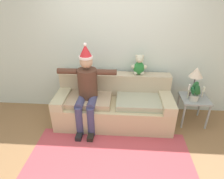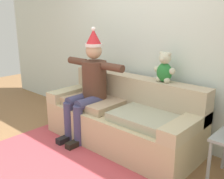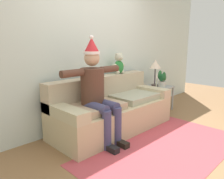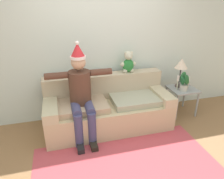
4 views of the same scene
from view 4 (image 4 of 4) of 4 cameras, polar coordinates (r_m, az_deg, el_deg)
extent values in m
plane|color=olive|center=(2.98, 4.09, -20.19)|extent=(10.00, 10.00, 0.00)
cube|color=silver|center=(3.71, -3.25, 12.57)|extent=(7.00, 0.10, 2.70)
cube|color=tan|center=(3.60, -0.95, -7.04)|extent=(2.10, 0.86, 0.45)
cube|color=#BEAA8D|center=(3.68, -2.19, 1.18)|extent=(2.10, 0.24, 0.42)
cube|color=#BFB791|center=(3.38, -16.65, -4.52)|extent=(0.22, 0.86, 0.15)
cube|color=#BFB28E|center=(3.78, 12.97, -1.06)|extent=(0.22, 0.86, 0.15)
cube|color=tan|center=(3.35, -8.63, -4.45)|extent=(0.84, 0.60, 0.10)
cube|color=#A5A68C|center=(3.56, 6.62, -2.60)|extent=(0.84, 0.60, 0.10)
cylinder|color=#533326|center=(3.25, -8.85, 0.64)|extent=(0.34, 0.34, 0.52)
sphere|color=tan|center=(3.12, -9.31, 7.43)|extent=(0.22, 0.22, 0.22)
cylinder|color=white|center=(3.10, -9.40, 8.79)|extent=(0.23, 0.23, 0.04)
cone|color=red|center=(3.07, -9.54, 10.77)|extent=(0.21, 0.21, 0.20)
sphere|color=white|center=(3.05, -9.67, 12.60)|extent=(0.06, 0.06, 0.06)
cylinder|color=#414166|center=(3.18, -9.92, -5.23)|extent=(0.14, 0.40, 0.14)
cylinder|color=#414166|center=(3.15, -9.18, -11.30)|extent=(0.13, 0.13, 0.55)
cube|color=black|center=(3.22, -8.73, -15.50)|extent=(0.10, 0.24, 0.08)
cylinder|color=#414166|center=(3.19, -6.34, -4.83)|extent=(0.14, 0.40, 0.14)
cylinder|color=#414166|center=(3.17, -5.52, -10.85)|extent=(0.13, 0.13, 0.55)
cube|color=black|center=(3.24, -5.10, -15.03)|extent=(0.10, 0.24, 0.08)
cylinder|color=#533326|center=(3.16, -15.23, 3.67)|extent=(0.34, 0.10, 0.10)
cylinder|color=#533326|center=(3.22, -3.07, 4.87)|extent=(0.34, 0.10, 0.10)
ellipsoid|color=#267834|center=(3.68, 4.49, 6.62)|extent=(0.20, 0.16, 0.24)
sphere|color=beige|center=(3.64, 4.58, 9.34)|extent=(0.15, 0.15, 0.15)
sphere|color=beige|center=(3.58, 4.90, 8.95)|extent=(0.07, 0.07, 0.07)
sphere|color=beige|center=(3.61, 3.81, 10.10)|extent=(0.05, 0.05, 0.05)
sphere|color=beige|center=(3.64, 5.40, 10.18)|extent=(0.05, 0.05, 0.05)
sphere|color=beige|center=(3.64, 2.94, 6.96)|extent=(0.08, 0.08, 0.08)
sphere|color=beige|center=(3.66, 3.72, 5.15)|extent=(0.08, 0.08, 0.08)
sphere|color=beige|center=(3.71, 6.05, 7.17)|extent=(0.08, 0.08, 0.08)
sphere|color=beige|center=(3.70, 5.48, 5.30)|extent=(0.08, 0.08, 0.08)
cube|color=#94999B|center=(4.12, 18.93, 0.13)|extent=(0.49, 0.48, 0.03)
cylinder|color=#94999B|center=(3.96, 17.49, -4.82)|extent=(0.04, 0.04, 0.49)
cylinder|color=#94999B|center=(4.19, 22.46, -3.94)|extent=(0.04, 0.04, 0.49)
cylinder|color=#94999B|center=(4.28, 14.58, -2.28)|extent=(0.04, 0.04, 0.49)
cylinder|color=#94999B|center=(4.50, 19.34, -1.60)|extent=(0.04, 0.04, 0.49)
cylinder|color=#4F3D3A|center=(4.17, 17.92, 0.97)|extent=(0.14, 0.14, 0.03)
cylinder|color=#493D48|center=(4.10, 18.24, 3.37)|extent=(0.02, 0.02, 0.34)
cone|color=beige|center=(4.02, 18.71, 6.86)|extent=(0.24, 0.24, 0.18)
cylinder|color=#B2B6AB|center=(3.98, 19.20, 0.45)|extent=(0.14, 0.14, 0.12)
ellipsoid|color=#2C612B|center=(3.95, 20.04, 2.46)|extent=(0.12, 0.14, 0.21)
ellipsoid|color=#286332|center=(3.97, 19.08, 3.43)|extent=(0.15, 0.07, 0.20)
ellipsoid|color=#1B5A30|center=(3.89, 18.91, 2.27)|extent=(0.13, 0.17, 0.21)
ellipsoid|color=#1C5126|center=(3.90, 19.94, 2.59)|extent=(0.12, 0.10, 0.19)
cylinder|color=beige|center=(4.00, 17.64, 1.15)|extent=(0.02, 0.02, 0.17)
cylinder|color=white|center=(3.95, 17.88, 2.97)|extent=(0.04, 0.04, 0.10)
cylinder|color=beige|center=(4.20, 20.32, 1.39)|extent=(0.02, 0.02, 0.11)
cylinder|color=white|center=(4.17, 20.52, 2.70)|extent=(0.04, 0.04, 0.10)
cube|color=#BB464F|center=(2.98, 4.04, -20.04)|extent=(2.47, 1.32, 0.01)
camera|label=1|loc=(0.95, 81.07, 17.26)|focal=30.59mm
camera|label=2|loc=(2.92, 63.06, 2.94)|focal=41.91mm
camera|label=3|loc=(1.91, -77.78, -16.20)|focal=34.96mm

